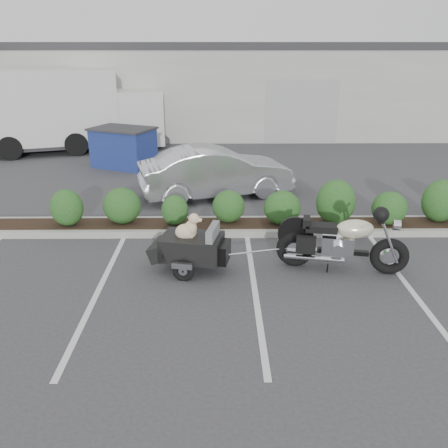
{
  "coord_description": "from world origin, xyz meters",
  "views": [
    {
      "loc": [
        0.59,
        -7.84,
        4.01
      ],
      "look_at": [
        0.68,
        0.62,
        0.75
      ],
      "focal_mm": 38.0,
      "sensor_mm": 36.0,
      "label": 1
    }
  ],
  "objects_px": {
    "sedan": "(216,172)",
    "dumpster": "(124,147)",
    "motorcycle": "(342,243)",
    "delivery_truck": "(77,112)",
    "pet_trailer": "(191,246)"
  },
  "relations": [
    {
      "from": "sedan",
      "to": "dumpster",
      "type": "relative_size",
      "value": 1.73
    },
    {
      "from": "motorcycle",
      "to": "delivery_truck",
      "type": "height_order",
      "value": "delivery_truck"
    },
    {
      "from": "motorcycle",
      "to": "sedan",
      "type": "bearing_deg",
      "value": 128.84
    },
    {
      "from": "pet_trailer",
      "to": "delivery_truck",
      "type": "xyz_separation_m",
      "value": [
        -4.98,
        10.68,
        0.98
      ]
    },
    {
      "from": "motorcycle",
      "to": "pet_trailer",
      "type": "xyz_separation_m",
      "value": [
        -2.78,
        0.03,
        -0.07
      ]
    },
    {
      "from": "sedan",
      "to": "dumpster",
      "type": "bearing_deg",
      "value": 26.3
    },
    {
      "from": "motorcycle",
      "to": "sedan",
      "type": "distance_m",
      "value": 5.15
    },
    {
      "from": "pet_trailer",
      "to": "sedan",
      "type": "bearing_deg",
      "value": 96.31
    },
    {
      "from": "dumpster",
      "to": "pet_trailer",
      "type": "bearing_deg",
      "value": -46.62
    },
    {
      "from": "pet_trailer",
      "to": "dumpster",
      "type": "height_order",
      "value": "dumpster"
    },
    {
      "from": "motorcycle",
      "to": "delivery_truck",
      "type": "xyz_separation_m",
      "value": [
        -7.76,
        10.71,
        0.91
      ]
    },
    {
      "from": "dumpster",
      "to": "motorcycle",
      "type": "bearing_deg",
      "value": -30.91
    },
    {
      "from": "pet_trailer",
      "to": "sedan",
      "type": "xyz_separation_m",
      "value": [
        0.44,
        4.56,
        0.2
      ]
    },
    {
      "from": "dumpster",
      "to": "delivery_truck",
      "type": "distance_m",
      "value": 3.64
    },
    {
      "from": "motorcycle",
      "to": "dumpster",
      "type": "distance_m",
      "value": 9.68
    }
  ]
}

